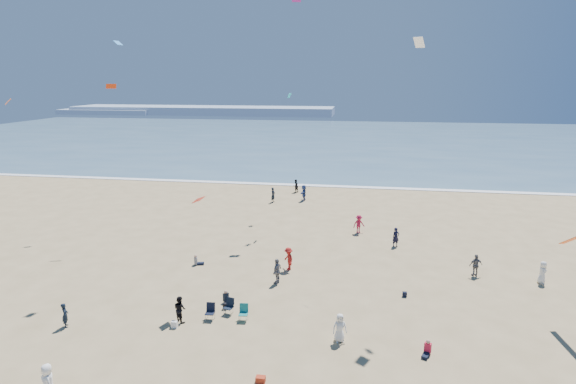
# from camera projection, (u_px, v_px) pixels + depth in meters

# --- Properties ---
(ocean) EXTENTS (220.00, 100.00, 0.06)m
(ocean) POSITION_uv_depth(u_px,v_px,m) (336.00, 139.00, 108.74)
(ocean) COLOR #476B84
(ocean) RESTS_ON ground
(surf_line) EXTENTS (220.00, 1.20, 0.08)m
(surf_line) POSITION_uv_depth(u_px,v_px,m) (316.00, 186.00, 60.81)
(surf_line) COLOR white
(surf_line) RESTS_ON ground
(headland_far) EXTENTS (110.00, 20.00, 3.20)m
(headland_far) POSITION_uv_depth(u_px,v_px,m) (203.00, 110.00, 189.30)
(headland_far) COLOR #7A8EA8
(headland_far) RESTS_ON ground
(headland_near) EXTENTS (40.00, 14.00, 2.00)m
(headland_near) POSITION_uv_depth(u_px,v_px,m) (109.00, 112.00, 190.69)
(headland_near) COLOR #7A8EA8
(headland_near) RESTS_ON ground
(standing_flyers) EXTENTS (30.15, 45.16, 1.89)m
(standing_flyers) POSITION_uv_depth(u_px,v_px,m) (324.00, 251.00, 35.32)
(standing_flyers) COLOR black
(standing_flyers) RESTS_ON ground
(seated_group) EXTENTS (17.00, 23.77, 0.84)m
(seated_group) POSITION_uv_depth(u_px,v_px,m) (260.00, 353.00, 22.88)
(seated_group) COLOR silver
(seated_group) RESTS_ON ground
(chair_cluster) EXTENTS (2.65, 1.49, 1.00)m
(chair_cluster) POSITION_uv_depth(u_px,v_px,m) (227.00, 311.00, 26.89)
(chair_cluster) COLOR black
(chair_cluster) RESTS_ON ground
(white_tote) EXTENTS (0.35, 0.20, 0.40)m
(white_tote) POSITION_uv_depth(u_px,v_px,m) (174.00, 324.00, 25.93)
(white_tote) COLOR white
(white_tote) RESTS_ON ground
(black_backpack) EXTENTS (0.30, 0.22, 0.38)m
(black_backpack) POSITION_uv_depth(u_px,v_px,m) (226.00, 306.00, 28.06)
(black_backpack) COLOR black
(black_backpack) RESTS_ON ground
(cooler) EXTENTS (0.45, 0.30, 0.30)m
(cooler) POSITION_uv_depth(u_px,v_px,m) (261.00, 379.00, 21.25)
(cooler) COLOR #B23219
(cooler) RESTS_ON ground
(navy_bag) EXTENTS (0.28, 0.18, 0.34)m
(navy_bag) POSITION_uv_depth(u_px,v_px,m) (405.00, 294.00, 29.65)
(navy_bag) COLOR black
(navy_bag) RESTS_ON ground
(kites_aloft) EXTENTS (44.24, 45.24, 28.90)m
(kites_aloft) POSITION_uv_depth(u_px,v_px,m) (449.00, 91.00, 23.70)
(kites_aloft) COLOR green
(kites_aloft) RESTS_ON ground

